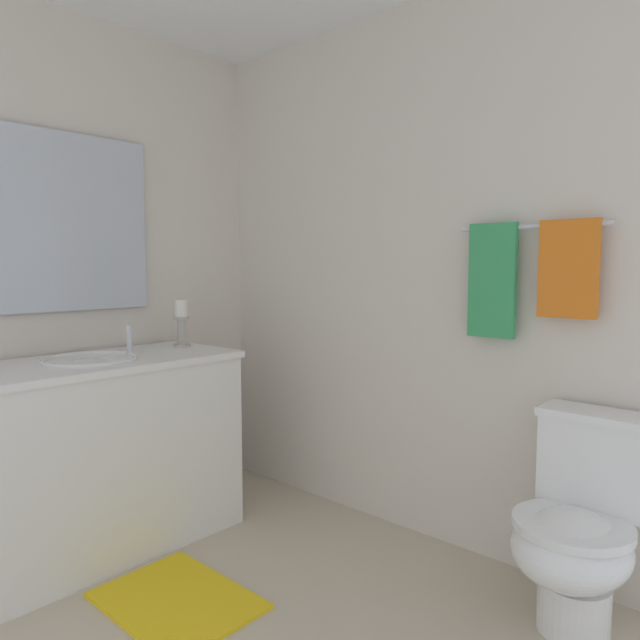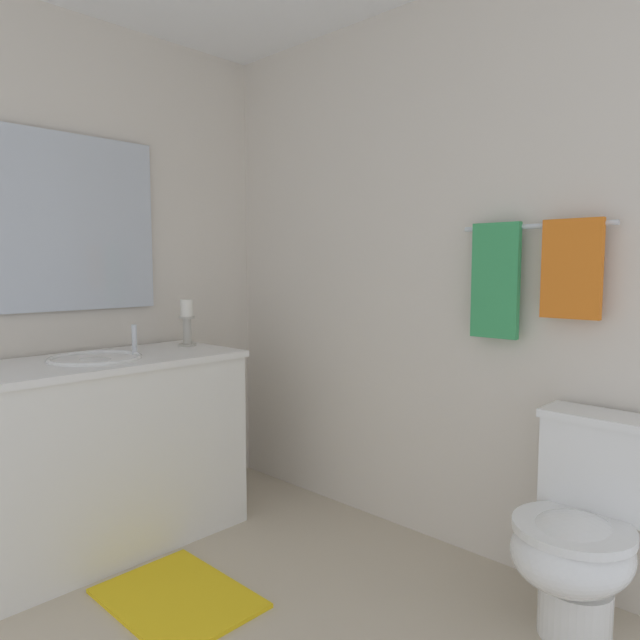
# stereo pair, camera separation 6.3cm
# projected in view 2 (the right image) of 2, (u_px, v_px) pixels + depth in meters

# --- Properties ---
(wall_back) EXTENTS (2.58, 0.04, 2.45)m
(wall_back) POSITION_uv_depth(u_px,v_px,m) (424.00, 275.00, 2.66)
(wall_back) COLOR silver
(wall_back) RESTS_ON ground
(wall_left) EXTENTS (0.04, 2.42, 2.45)m
(wall_left) POSITION_uv_depth(u_px,v_px,m) (44.00, 275.00, 2.68)
(wall_left) COLOR silver
(wall_left) RESTS_ON ground
(vanity_cabinet) EXTENTS (0.58, 1.28, 0.86)m
(vanity_cabinet) POSITION_uv_depth(u_px,v_px,m) (99.00, 453.00, 2.59)
(vanity_cabinet) COLOR white
(vanity_cabinet) RESTS_ON ground
(sink_basin) EXTENTS (0.40, 0.40, 0.24)m
(sink_basin) POSITION_uv_depth(u_px,v_px,m) (96.00, 368.00, 2.55)
(sink_basin) COLOR white
(sink_basin) RESTS_ON vanity_cabinet
(mirror) EXTENTS (0.02, 0.90, 0.83)m
(mirror) POSITION_uv_depth(u_px,v_px,m) (63.00, 222.00, 2.68)
(mirror) COLOR silver
(candle_holder_tall) EXTENTS (0.09, 0.09, 0.24)m
(candle_holder_tall) POSITION_uv_depth(u_px,v_px,m) (187.00, 322.00, 2.96)
(candle_holder_tall) COLOR #B7B2A5
(candle_holder_tall) RESTS_ON vanity_cabinet
(toilet) EXTENTS (0.39, 0.54, 0.75)m
(toilet) POSITION_uv_depth(u_px,v_px,m) (580.00, 532.00, 1.96)
(toilet) COLOR white
(toilet) RESTS_ON ground
(towel_bar) EXTENTS (0.60, 0.02, 0.02)m
(towel_bar) POSITION_uv_depth(u_px,v_px,m) (535.00, 226.00, 2.22)
(towel_bar) COLOR silver
(towel_near_vanity) EXTENTS (0.20, 0.03, 0.47)m
(towel_near_vanity) POSITION_uv_depth(u_px,v_px,m) (495.00, 281.00, 2.33)
(towel_near_vanity) COLOR #389E59
(towel_near_vanity) RESTS_ON towel_bar
(towel_center) EXTENTS (0.22, 0.03, 0.37)m
(towel_center) POSITION_uv_depth(u_px,v_px,m) (571.00, 269.00, 2.12)
(towel_center) COLOR orange
(towel_center) RESTS_ON towel_bar
(bath_mat) EXTENTS (0.60, 0.44, 0.02)m
(bath_mat) POSITION_uv_depth(u_px,v_px,m) (178.00, 598.00, 2.19)
(bath_mat) COLOR yellow
(bath_mat) RESTS_ON ground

